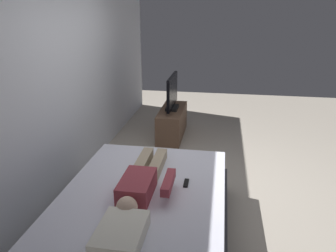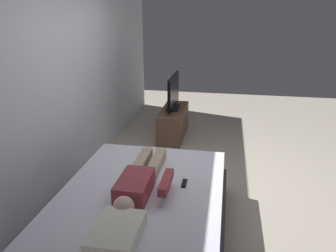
# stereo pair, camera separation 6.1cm
# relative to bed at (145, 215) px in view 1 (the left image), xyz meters

# --- Properties ---
(ground_plane) EXTENTS (10.00, 10.00, 0.00)m
(ground_plane) POSITION_rel_bed_xyz_m (1.01, -0.52, -0.26)
(ground_plane) COLOR #ADA393
(back_wall) EXTENTS (6.40, 0.10, 2.80)m
(back_wall) POSITION_rel_bed_xyz_m (1.41, 1.21, 1.14)
(back_wall) COLOR silver
(back_wall) RESTS_ON ground
(bed) EXTENTS (2.08, 1.59, 0.54)m
(bed) POSITION_rel_bed_xyz_m (0.00, 0.00, 0.00)
(bed) COLOR #333338
(bed) RESTS_ON ground
(pillow) EXTENTS (0.48, 0.34, 0.12)m
(pillow) POSITION_rel_bed_xyz_m (-0.72, 0.00, 0.34)
(pillow) COLOR silver
(pillow) RESTS_ON bed
(person) EXTENTS (1.26, 0.46, 0.18)m
(person) POSITION_rel_bed_xyz_m (0.03, 0.02, 0.36)
(person) COLOR #993842
(person) RESTS_ON bed
(remote) EXTENTS (0.15, 0.04, 0.02)m
(remote) POSITION_rel_bed_xyz_m (0.18, -0.38, 0.29)
(remote) COLOR black
(remote) RESTS_ON bed
(tv_stand) EXTENTS (1.10, 0.40, 0.50)m
(tv_stand) POSITION_rel_bed_xyz_m (2.76, 0.16, -0.01)
(tv_stand) COLOR brown
(tv_stand) RESTS_ON ground
(tv) EXTENTS (0.88, 0.20, 0.59)m
(tv) POSITION_rel_bed_xyz_m (2.76, 0.16, 0.52)
(tv) COLOR black
(tv) RESTS_ON tv_stand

